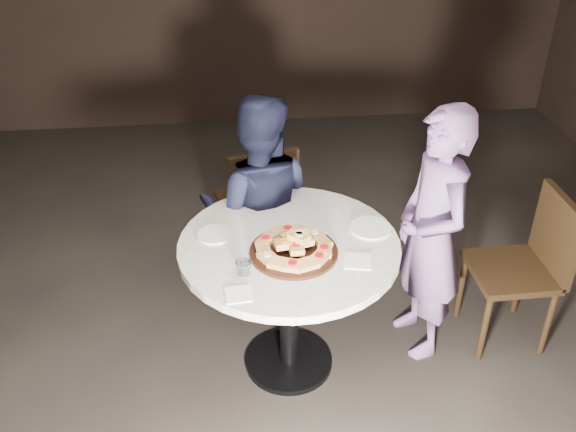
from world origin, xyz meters
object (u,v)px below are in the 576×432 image
(serving_board, at_px, (294,252))
(diner_navy, at_px, (258,210))
(chair_far, at_px, (259,201))
(water_glass, at_px, (244,268))
(chair_right, at_px, (530,260))
(table, at_px, (289,268))
(diner_teal, at_px, (431,236))
(focaccia_pile, at_px, (294,245))

(serving_board, distance_m, diner_navy, 0.66)
(chair_far, bearing_deg, water_glass, 69.38)
(serving_board, distance_m, chair_right, 1.43)
(chair_right, bearing_deg, chair_far, -119.22)
(table, xyz_separation_m, diner_teal, (0.79, 0.12, 0.06))
(serving_board, bearing_deg, chair_right, 8.91)
(chair_far, bearing_deg, chair_right, 138.04)
(focaccia_pile, distance_m, chair_far, 1.08)
(diner_navy, relative_size, diner_teal, 0.96)
(chair_far, distance_m, diner_teal, 1.22)
(focaccia_pile, bearing_deg, table, 99.90)
(diner_navy, bearing_deg, chair_right, 170.69)
(chair_right, bearing_deg, diner_navy, -106.40)
(table, xyz_separation_m, chair_far, (-0.10, 0.92, -0.14))
(serving_board, relative_size, diner_teal, 0.29)
(serving_board, xyz_separation_m, diner_teal, (0.78, 0.21, -0.11))
(table, distance_m, chair_far, 0.94)
(chair_right, bearing_deg, table, -86.02)
(serving_board, xyz_separation_m, chair_right, (1.38, 0.22, -0.32))
(focaccia_pile, distance_m, chair_right, 1.44)
(water_glass, relative_size, diner_teal, 0.05)
(serving_board, bearing_deg, water_glass, -151.13)
(table, height_order, water_glass, water_glass)
(water_glass, bearing_deg, diner_teal, 18.97)
(chair_far, xyz_separation_m, diner_teal, (0.89, -0.80, 0.20))
(water_glass, xyz_separation_m, chair_right, (1.63, 0.36, -0.34))
(diner_navy, distance_m, diner_teal, 1.01)
(chair_far, height_order, diner_teal, diner_teal)
(serving_board, relative_size, chair_right, 0.46)
(water_glass, height_order, diner_teal, diner_teal)
(serving_board, height_order, water_glass, water_glass)
(water_glass, relative_size, chair_right, 0.08)
(table, bearing_deg, diner_navy, 103.03)
(focaccia_pile, xyz_separation_m, diner_navy, (-0.14, 0.63, -0.18))
(diner_navy, bearing_deg, focaccia_pile, 108.62)
(diner_teal, bearing_deg, serving_board, -84.10)
(chair_right, bearing_deg, focaccia_pile, -82.11)
(diner_navy, bearing_deg, serving_board, 108.34)
(water_glass, bearing_deg, table, 44.30)
(table, height_order, focaccia_pile, focaccia_pile)
(serving_board, relative_size, chair_far, 0.46)
(serving_board, relative_size, focaccia_pile, 1.12)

